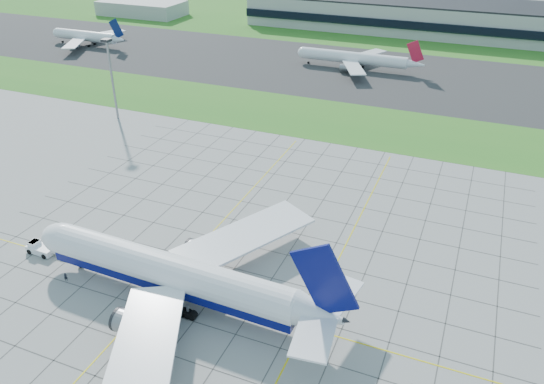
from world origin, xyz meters
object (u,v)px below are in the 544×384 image
object	(u,v)px
light_mast	(111,69)
airliner	(173,274)
distant_jet_0	(87,36)
distant_jet_1	(355,58)
pushback_tug	(40,248)
crew_near	(66,277)

from	to	relation	value
light_mast	airliner	xyz separation A→B (m)	(63.89, -68.83, -10.74)
distant_jet_0	light_mast	bearing A→B (deg)	-45.44
airliner	light_mast	bearing A→B (deg)	134.52
airliner	distant_jet_1	distance (m)	153.11
airliner	pushback_tug	world-z (taller)	airliner
pushback_tug	distant_jet_1	xyz separation A→B (m)	(25.76, 151.48, 3.42)
airliner	distant_jet_0	xyz separation A→B (m)	(-135.60, 141.65, -0.96)
light_mast	crew_near	bearing A→B (deg)	-59.82
pushback_tug	crew_near	size ratio (longest dim) A/B	5.02
light_mast	distant_jet_1	world-z (taller)	light_mast
pushback_tug	distant_jet_0	size ratio (longest dim) A/B	0.20
pushback_tug	distant_jet_0	world-z (taller)	distant_jet_0
distant_jet_0	distant_jet_1	bearing A→B (deg)	5.02
airliner	pushback_tug	bearing A→B (deg)	179.11
airliner	distant_jet_0	distance (m)	196.10
crew_near	distant_jet_1	xyz separation A→B (m)	(14.66, 156.65, 3.63)
distant_jet_0	crew_near	bearing A→B (deg)	-51.92
light_mast	distant_jet_0	xyz separation A→B (m)	(-71.72, 72.82, -11.70)
light_mast	distant_jet_1	bearing A→B (deg)	55.95
distant_jet_1	airliner	bearing A→B (deg)	-87.36
airliner	pushback_tug	distance (m)	33.13
airliner	crew_near	distance (m)	22.49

